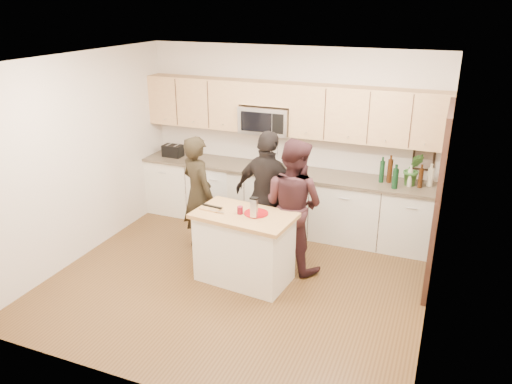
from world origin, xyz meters
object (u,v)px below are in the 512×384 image
at_px(toaster, 173,151).
at_px(woman_right, 268,196).
at_px(woman_left, 198,194).
at_px(woman_center, 293,205).
at_px(island, 244,247).

bearing_deg(toaster, woman_right, -24.94).
distance_m(toaster, woman_right, 2.20).
xyz_separation_m(toaster, woman_left, (1.01, -1.06, -0.22)).
bearing_deg(woman_center, woman_right, -2.87).
distance_m(toaster, woman_center, 2.61).
bearing_deg(woman_left, woman_center, -150.44).
xyz_separation_m(woman_left, woman_center, (1.36, 0.00, 0.05)).
distance_m(woman_left, woman_center, 1.36).
height_order(woman_left, woman_right, woman_right).
bearing_deg(island, woman_left, 155.18).
distance_m(island, woman_right, 0.81).
distance_m(island, woman_left, 1.13).
relative_size(toaster, woman_right, 0.17).
bearing_deg(woman_left, toaster, -16.74).
height_order(toaster, woman_center, woman_center).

